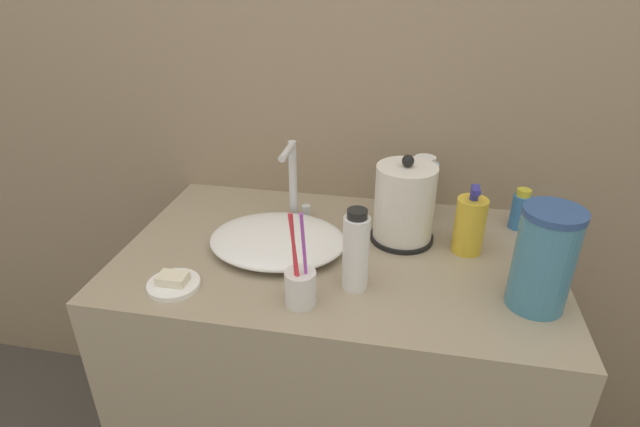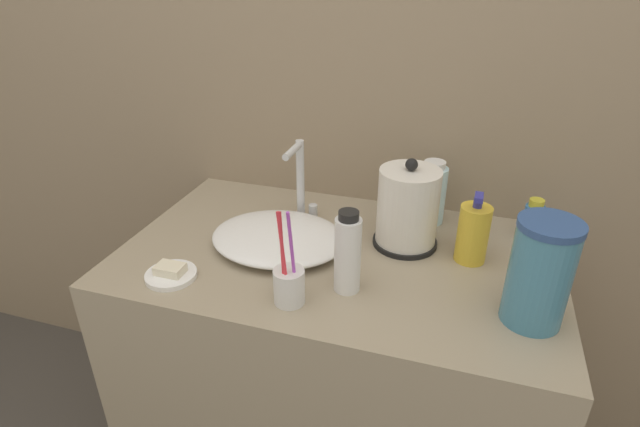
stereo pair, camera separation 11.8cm
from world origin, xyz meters
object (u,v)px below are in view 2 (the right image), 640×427
(hand_cream_bottle, at_px, (348,253))
(faucet, at_px, (301,179))
(electric_kettle, at_px, (407,210))
(toothbrush_cup, at_px, (289,284))
(mouthwash_bottle, at_px, (533,221))
(water_pitcher, at_px, (540,273))
(shampoo_bottle, at_px, (432,193))
(lotion_bottle, at_px, (473,233))

(hand_cream_bottle, bearing_deg, faucet, 125.83)
(electric_kettle, height_order, hand_cream_bottle, electric_kettle)
(toothbrush_cup, relative_size, mouthwash_bottle, 1.97)
(water_pitcher, bearing_deg, faucet, 154.78)
(water_pitcher, bearing_deg, shampoo_bottle, 123.54)
(faucet, relative_size, lotion_bottle, 1.26)
(electric_kettle, bearing_deg, faucet, 169.83)
(electric_kettle, relative_size, hand_cream_bottle, 1.21)
(faucet, relative_size, shampoo_bottle, 1.27)
(electric_kettle, relative_size, shampoo_bottle, 1.32)
(shampoo_bottle, bearing_deg, hand_cream_bottle, -110.05)
(electric_kettle, bearing_deg, hand_cream_bottle, -111.76)
(faucet, height_order, toothbrush_cup, faucet)
(lotion_bottle, xyz_separation_m, shampoo_bottle, (-0.11, 0.17, 0.01))
(hand_cream_bottle, bearing_deg, shampoo_bottle, 69.95)
(electric_kettle, xyz_separation_m, lotion_bottle, (0.16, -0.03, -0.02))
(shampoo_bottle, height_order, water_pitcher, water_pitcher)
(lotion_bottle, distance_m, water_pitcher, 0.23)
(shampoo_bottle, xyz_separation_m, water_pitcher, (0.24, -0.36, 0.03))
(electric_kettle, distance_m, water_pitcher, 0.36)
(shampoo_bottle, xyz_separation_m, mouthwash_bottle, (0.26, -0.02, -0.03))
(toothbrush_cup, bearing_deg, water_pitcher, 10.66)
(shampoo_bottle, distance_m, hand_cream_bottle, 0.39)
(mouthwash_bottle, xyz_separation_m, water_pitcher, (-0.02, -0.34, 0.06))
(mouthwash_bottle, bearing_deg, toothbrush_cup, -139.01)
(electric_kettle, distance_m, shampoo_bottle, 0.15)
(hand_cream_bottle, bearing_deg, toothbrush_cup, -141.84)
(mouthwash_bottle, bearing_deg, hand_cream_bottle, -138.30)
(mouthwash_bottle, xyz_separation_m, hand_cream_bottle, (-0.39, -0.35, 0.04))
(shampoo_bottle, bearing_deg, toothbrush_cup, -117.81)
(mouthwash_bottle, height_order, hand_cream_bottle, hand_cream_bottle)
(shampoo_bottle, relative_size, mouthwash_bottle, 1.57)
(lotion_bottle, bearing_deg, water_pitcher, -56.99)
(water_pitcher, bearing_deg, mouthwash_bottle, 86.99)
(mouthwash_bottle, height_order, water_pitcher, water_pitcher)
(faucet, height_order, water_pitcher, same)
(mouthwash_bottle, relative_size, hand_cream_bottle, 0.59)
(water_pitcher, bearing_deg, lotion_bottle, 123.01)
(toothbrush_cup, relative_size, shampoo_bottle, 1.26)
(faucet, relative_size, electric_kettle, 0.97)
(lotion_bottle, bearing_deg, toothbrush_cup, -141.33)
(lotion_bottle, distance_m, mouthwash_bottle, 0.21)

